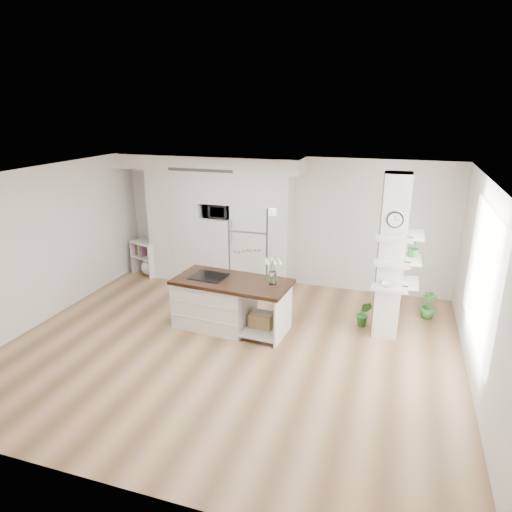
{
  "coord_description": "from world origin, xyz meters",
  "views": [
    {
      "loc": [
        2.36,
        -6.03,
        3.65
      ],
      "look_at": [
        0.12,
        0.9,
        1.25
      ],
      "focal_mm": 32.0,
      "sensor_mm": 36.0,
      "label": 1
    }
  ],
  "objects": [
    {
      "name": "refrigerator",
      "position": [
        -0.53,
        2.68,
        0.88
      ],
      "size": [
        0.78,
        0.69,
        1.75
      ],
      "color": "silver",
      "rests_on": "floor"
    },
    {
      "name": "pendant_light",
      "position": [
        1.7,
        0.15,
        2.12
      ],
      "size": [
        0.12,
        0.12,
        0.1
      ],
      "primitive_type": "cylinder",
      "color": "white",
      "rests_on": "room"
    },
    {
      "name": "kitchen_island",
      "position": [
        -0.43,
        0.64,
        0.46
      ],
      "size": [
        2.02,
        1.08,
        1.45
      ],
      "rotation": [
        0.0,
        0.0,
        -0.08
      ],
      "color": "silver",
      "rests_on": "floor"
    },
    {
      "name": "window",
      "position": [
        3.48,
        0.3,
        1.5
      ],
      "size": [
        0.0,
        2.4,
        2.4
      ],
      "primitive_type": "plane",
      "rotation": [
        1.57,
        0.0,
        -1.57
      ],
      "color": "white",
      "rests_on": "room"
    },
    {
      "name": "floor",
      "position": [
        0.0,
        0.0,
        0.0
      ],
      "size": [
        7.0,
        6.0,
        0.01
      ],
      "primitive_type": "cube",
      "color": "tan",
      "rests_on": "ground"
    },
    {
      "name": "floor_plant_b",
      "position": [
        3.0,
        2.07,
        0.24
      ],
      "size": [
        0.33,
        0.33,
        0.48
      ],
      "primitive_type": "imported",
      "rotation": [
        0.0,
        0.0,
        -0.26
      ],
      "color": "#338134",
      "rests_on": "floor"
    },
    {
      "name": "cabinet_wall",
      "position": [
        -1.45,
        2.67,
        1.51
      ],
      "size": [
        4.0,
        0.71,
        2.7
      ],
      "color": "silver",
      "rests_on": "floor"
    },
    {
      "name": "microwave",
      "position": [
        -1.27,
        2.62,
        1.57
      ],
      "size": [
        0.54,
        0.37,
        0.3
      ],
      "primitive_type": "imported",
      "color": "#2D2D2D",
      "rests_on": "cabinet_wall"
    },
    {
      "name": "column",
      "position": [
        2.38,
        1.13,
        1.35
      ],
      "size": [
        0.69,
        0.9,
        2.7
      ],
      "color": "silver",
      "rests_on": "floor"
    },
    {
      "name": "room",
      "position": [
        0.0,
        0.0,
        1.86
      ],
      "size": [
        7.04,
        6.04,
        2.72
      ],
      "color": "white",
      "rests_on": "ground"
    },
    {
      "name": "shelf_plant",
      "position": [
        2.63,
        1.3,
        1.52
      ],
      "size": [
        0.27,
        0.23,
        0.3
      ],
      "primitive_type": "imported",
      "color": "#338134",
      "rests_on": "column"
    },
    {
      "name": "decor_bowl",
      "position": [
        2.3,
        0.9,
        1.0
      ],
      "size": [
        0.22,
        0.22,
        0.05
      ],
      "primitive_type": "imported",
      "color": "white",
      "rests_on": "column"
    },
    {
      "name": "floor_plant_a",
      "position": [
        1.93,
        1.36,
        0.24
      ],
      "size": [
        0.27,
        0.22,
        0.48
      ],
      "primitive_type": "imported",
      "rotation": [
        0.0,
        0.0,
        -0.03
      ],
      "color": "#338134",
      "rests_on": "floor"
    },
    {
      "name": "bookshelf",
      "position": [
        -2.97,
        2.49,
        0.33
      ],
      "size": [
        0.73,
        0.57,
        0.77
      ],
      "rotation": [
        0.0,
        0.0,
        -0.35
      ],
      "color": "silver",
      "rests_on": "floor"
    }
  ]
}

